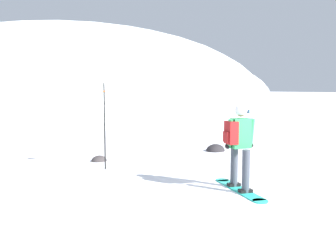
% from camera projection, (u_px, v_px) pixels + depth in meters
% --- Properties ---
extents(ground_plane, '(300.00, 300.00, 0.00)m').
position_uv_depth(ground_plane, '(288.00, 196.00, 6.87)').
color(ground_plane, white).
extents(ridge_peak_main, '(40.89, 36.80, 16.66)m').
position_uv_depth(ridge_peak_main, '(79.00, 107.00, 38.97)').
color(ridge_peak_main, white).
rests_on(ridge_peak_main, ground).
extents(ridge_peak_far, '(26.05, 23.44, 12.65)m').
position_uv_depth(ridge_peak_far, '(196.00, 100.00, 62.32)').
color(ridge_peak_far, white).
rests_on(ridge_peak_far, ground).
extents(snowboarder_main, '(0.71, 1.78, 1.71)m').
position_uv_depth(snowboarder_main, '(239.00, 144.00, 7.18)').
color(snowboarder_main, '#23B7A3').
rests_on(snowboarder_main, ground).
extents(piste_marker_near, '(0.20, 0.20, 2.19)m').
position_uv_depth(piste_marker_near, '(105.00, 119.00, 9.03)').
color(piste_marker_near, black).
rests_on(piste_marker_near, ground).
extents(rock_dark, '(0.64, 0.54, 0.45)m').
position_uv_depth(rock_dark, '(215.00, 151.00, 11.82)').
color(rock_dark, '#282628').
rests_on(rock_dark, ground).
extents(rock_mid, '(0.44, 0.37, 0.31)m').
position_uv_depth(rock_mid, '(99.00, 161.00, 10.19)').
color(rock_mid, '#383333').
rests_on(rock_mid, ground).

